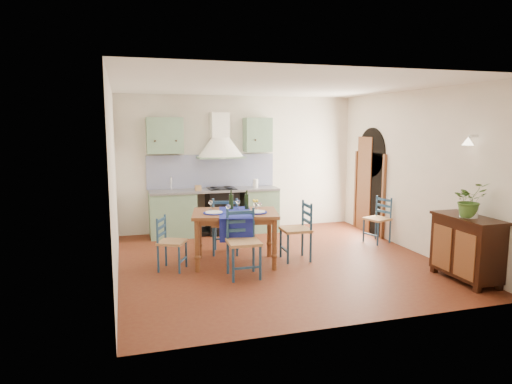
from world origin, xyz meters
TOP-DOWN VIEW (x-y plane):
  - floor at (0.00, 0.00)m, footprint 5.00×5.00m
  - back_wall at (-0.47, 2.29)m, footprint 5.00×0.96m
  - right_wall at (2.50, 0.28)m, footprint 0.26×5.00m
  - left_wall at (-2.50, 0.00)m, footprint 0.04×5.00m
  - ceiling at (0.00, 0.00)m, footprint 5.00×5.00m
  - dining_table at (-0.69, 0.07)m, footprint 1.48×1.16m
  - chair_near at (-0.73, -0.55)m, footprint 0.47×0.47m
  - chair_far at (-0.71, 0.68)m, footprint 0.57×0.57m
  - chair_left at (-1.72, 0.06)m, footprint 0.52×0.52m
  - chair_right at (0.34, 0.00)m, footprint 0.47×0.47m
  - chair_spare at (2.23, 0.64)m, footprint 0.51×0.51m
  - sideboard at (2.26, -1.63)m, footprint 0.50×1.05m
  - potted_plant at (2.22, -1.67)m, footprint 0.46×0.40m

SIDE VIEW (x-z plane):
  - floor at x=0.00m, z-range 0.00..0.00m
  - chair_left at x=-1.72m, z-range 0.01..0.84m
  - chair_spare at x=2.23m, z-range 0.01..0.87m
  - chair_right at x=0.34m, z-range 0.02..0.98m
  - sideboard at x=2.26m, z-range 0.04..0.98m
  - chair_near at x=-0.73m, z-range 0.02..1.00m
  - chair_far at x=-0.71m, z-range 0.02..1.01m
  - dining_table at x=-0.69m, z-range 0.17..1.33m
  - back_wall at x=-0.47m, z-range -0.35..2.45m
  - potted_plant at x=2.22m, z-range 0.94..1.43m
  - right_wall at x=2.50m, z-range -0.06..2.74m
  - left_wall at x=-2.50m, z-range 0.00..2.80m
  - ceiling at x=0.00m, z-range 2.80..2.81m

